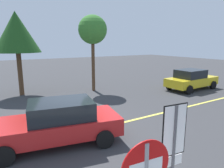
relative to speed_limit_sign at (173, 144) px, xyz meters
name	(u,v)px	position (x,y,z in m)	size (l,w,h in m)	color
ground_plane	(79,133)	(0.05, 4.80, -1.76)	(80.00, 80.00, 0.00)	#38383A
lane_marking_centre	(138,119)	(3.05, 4.80, -1.76)	(28.00, 0.16, 0.01)	#E0D14C
speed_limit_sign	(173,144)	(0.00, 0.00, 0.00)	(0.54, 0.08, 2.52)	#4C4C51
car_red_crossing	(57,122)	(-0.91, 4.47, -0.97)	(4.84, 2.68, 1.57)	red
car_yellow_mid_road	(191,79)	(10.52, 7.61, -0.97)	(4.45, 2.12, 1.56)	gold
tree_left_verge	(93,30)	(3.87, 11.24, 2.69)	(2.09, 2.09, 5.56)	#513823
tree_centre_verge	(16,32)	(-1.01, 12.69, 2.48)	(3.02, 3.02, 5.62)	#513823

